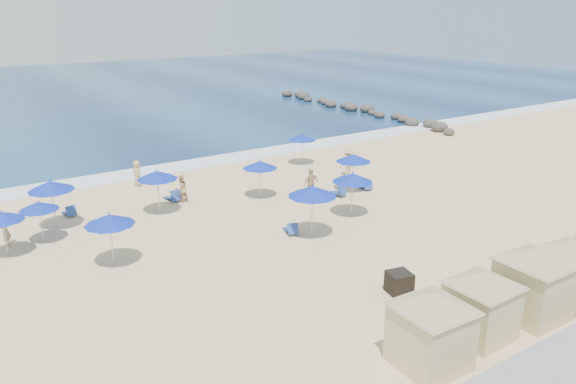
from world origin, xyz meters
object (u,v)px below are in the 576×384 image
object	(u,v)px
umbrella_1	(2,216)
umbrella_8	(302,137)
beachgoer_4	(137,173)
cabana_0	(432,321)
umbrella_7	(353,177)
cabana_1	(482,296)
umbrella_4	(157,175)
umbrella_5	(312,191)
umbrella_9	(353,158)
cabana_3	(575,262)
umbrella_0	(39,206)
rock_jetty	(357,109)
beachgoer_3	(348,162)
umbrella_2	(51,186)
cabana_2	(536,273)
beachgoer_0	(5,230)
umbrella_3	(109,220)
beachgoer_1	(181,189)
umbrella_6	(260,165)
beachgoer_2	(311,183)
trash_bin	(399,283)

from	to	relation	value
umbrella_1	umbrella_8	xyz separation A→B (m)	(19.74, 5.17, 0.05)
beachgoer_4	umbrella_1	bearing A→B (deg)	-40.43
cabana_0	umbrella_7	bearing A→B (deg)	60.55
cabana_1	umbrella_4	world-z (taller)	cabana_1
cabana_1	beachgoer_4	xyz separation A→B (m)	(-3.82, 22.60, -0.69)
umbrella_4	umbrella_5	bearing A→B (deg)	-55.79
umbrella_9	cabana_3	bearing A→B (deg)	-96.28
cabana_3	umbrella_4	world-z (taller)	cabana_3
umbrella_0	umbrella_8	world-z (taller)	umbrella_8
umbrella_7	umbrella_9	bearing A→B (deg)	49.26
rock_jetty	umbrella_8	world-z (taller)	umbrella_8
cabana_1	umbrella_4	bearing A→B (deg)	104.55
beachgoer_3	umbrella_2	bearing A→B (deg)	4.69
cabana_2	umbrella_2	bearing A→B (deg)	123.80
rock_jetty	umbrella_9	size ratio (longest dim) A/B	11.12
beachgoer_3	beachgoer_0	bearing A→B (deg)	8.14
beachgoer_0	umbrella_5	bearing A→B (deg)	82.95
umbrella_2	umbrella_8	world-z (taller)	umbrella_2
cabana_0	umbrella_2	xyz separation A→B (m)	(-7.02, 18.34, 0.66)
umbrella_2	beachgoer_3	world-z (taller)	umbrella_2
umbrella_3	umbrella_9	xyz separation A→B (m)	(15.09, 2.08, -0.02)
cabana_0	umbrella_1	bearing A→B (deg)	120.76
umbrella_9	beachgoer_1	distance (m)	10.19
cabana_2	beachgoer_1	xyz separation A→B (m)	(-5.43, 18.45, -0.88)
umbrella_6	beachgoer_0	distance (m)	13.47
cabana_0	umbrella_6	bearing A→B (deg)	76.60
umbrella_2	umbrella_5	size ratio (longest dim) A/B	0.96
umbrella_9	beachgoer_2	size ratio (longest dim) A/B	1.35
trash_bin	umbrella_1	size ratio (longest dim) A/B	0.40
umbrella_1	umbrella_4	distance (m)	7.83
rock_jetty	umbrella_5	xyz separation A→B (m)	(-23.65, -24.40, 1.95)
umbrella_9	umbrella_0	bearing A→B (deg)	172.47
beachgoer_2	trash_bin	bearing A→B (deg)	65.37
umbrella_6	umbrella_8	size ratio (longest dim) A/B	1.02
umbrella_8	beachgoer_4	distance (m)	11.53
rock_jetty	beachgoer_2	bearing A→B (deg)	-135.83
cabana_1	umbrella_3	bearing A→B (deg)	124.79
cabana_3	beachgoer_0	xyz separation A→B (m)	(-16.97, 17.41, -0.78)
cabana_3	beachgoer_1	distance (m)	20.14
trash_bin	beachgoer_2	bearing A→B (deg)	83.31
umbrella_5	umbrella_8	bearing A→B (deg)	56.89
cabana_2	umbrella_6	distance (m)	16.71
umbrella_7	umbrella_8	bearing A→B (deg)	69.32
cabana_3	rock_jetty	bearing A→B (deg)	61.22
trash_bin	cabana_2	size ratio (longest dim) A/B	0.18
trash_bin	umbrella_4	xyz separation A→B (m)	(-4.40, 13.63, 1.70)
umbrella_2	umbrella_7	distance (m)	15.14
cabana_1	cabana_3	distance (m)	4.93
umbrella_9	beachgoer_4	world-z (taller)	umbrella_9
umbrella_2	beachgoer_3	distance (m)	18.02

